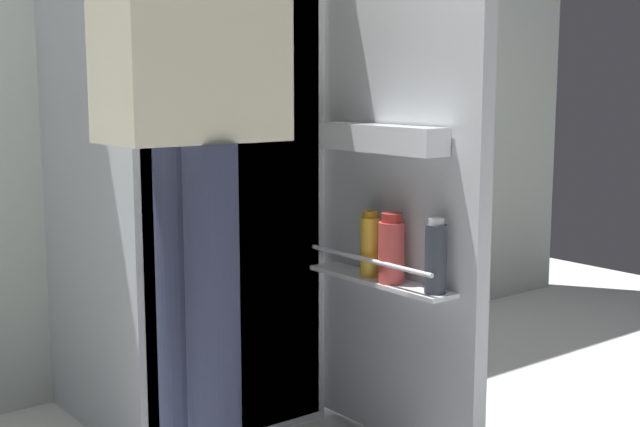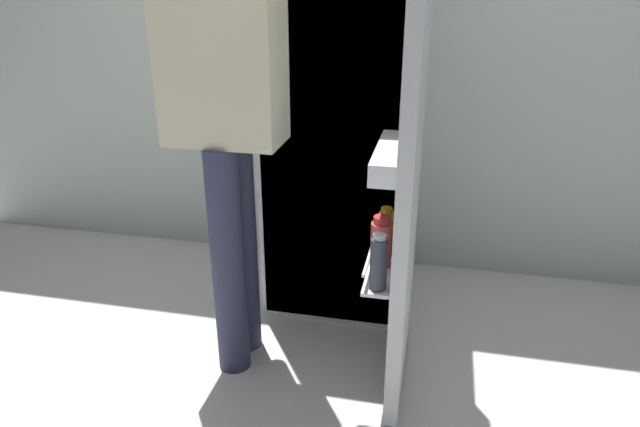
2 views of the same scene
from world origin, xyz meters
name	(u,v)px [view 2 (image 2 of 2)]	position (x,y,z in m)	size (l,w,h in m)	color
ground_plane	(316,357)	(0.00, 0.00, 0.00)	(5.57, 5.57, 0.00)	silver
refrigerator	(348,115)	(0.02, 0.51, 0.85)	(0.65, 1.21, 1.71)	silver
person	(227,90)	(-0.28, -0.04, 1.05)	(0.52, 0.72, 1.75)	#2D334C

